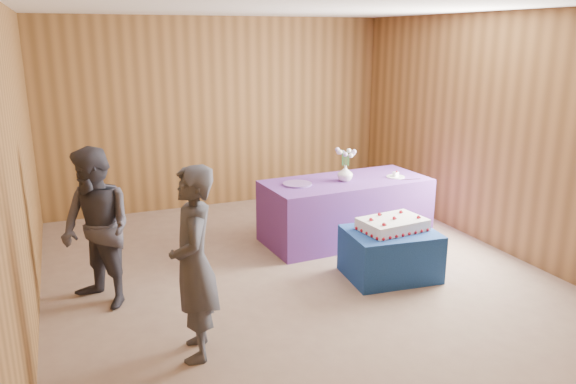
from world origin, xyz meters
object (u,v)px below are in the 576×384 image
cake_table (390,254)px  vase (345,173)px  serving_table (345,210)px  sheet_cake (392,224)px  guest_left (194,264)px  guest_right (97,229)px

cake_table → vase: vase is taller
cake_table → serving_table: 1.19m
serving_table → sheet_cake: (-0.07, -1.15, 0.18)m
serving_table → sheet_cake: bearing=-96.5°
sheet_cake → guest_left: bearing=-168.3°
vase → cake_table: bearing=-93.1°
guest_left → serving_table: bearing=140.5°
cake_table → serving_table: (0.10, 1.18, 0.12)m
guest_left → sheet_cake: bearing=119.4°
sheet_cake → cake_table: bearing=-140.3°
sheet_cake → vase: size_ratio=3.81×
guest_left → guest_right: (-0.62, 1.17, -0.02)m
serving_table → guest_right: size_ratio=1.34×
guest_right → vase: bearing=71.0°
sheet_cake → guest_right: bearing=164.8°
guest_left → cake_table: bearing=118.9°
vase → sheet_cake: bearing=-91.6°
serving_table → guest_right: guest_right is taller
cake_table → guest_right: (-2.83, 0.47, 0.50)m
cake_table → sheet_cake: size_ratio=1.24×
serving_table → guest_left: size_ratio=1.31×
guest_left → guest_right: 1.33m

